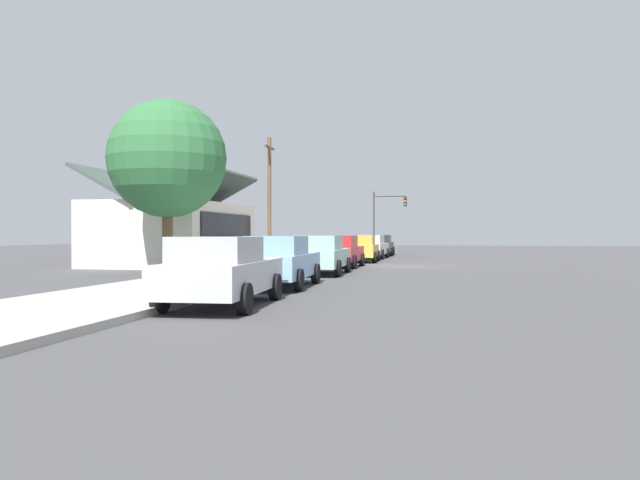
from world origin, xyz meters
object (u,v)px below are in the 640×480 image
object	(u,v)px
car_cherry	(340,251)
shade_tree	(167,159)
fire_hydrant_red	(220,273)
car_mustard	(361,248)
car_skyblue	(280,261)
car_ivory	(371,247)
utility_pole_wooden	(269,197)
car_seafoam	(321,255)
car_silver	(221,271)
car_charcoal	(381,245)
traffic_light_main	(387,212)

from	to	relation	value
car_cherry	shade_tree	world-z (taller)	shade_tree
car_cherry	fire_hydrant_red	world-z (taller)	car_cherry
fire_hydrant_red	car_mustard	bearing A→B (deg)	-4.80
car_skyblue	car_ivory	world-z (taller)	same
utility_pole_wooden	car_ivory	bearing A→B (deg)	-46.15
car_seafoam	car_ivory	bearing A→B (deg)	-1.50
car_silver	car_charcoal	size ratio (longest dim) A/B	0.98
car_seafoam	traffic_light_main	size ratio (longest dim) A/B	0.90
car_charcoal	car_skyblue	bearing A→B (deg)	177.81
car_cherry	shade_tree	bearing A→B (deg)	134.90
car_cherry	utility_pole_wooden	xyz separation A→B (m)	(5.94, 5.34, 3.11)
car_silver	car_mustard	xyz separation A→B (m)	(22.91, -0.11, -0.00)
car_silver	car_mustard	distance (m)	22.91
car_silver	utility_pole_wooden	xyz separation A→B (m)	(22.81, 5.48, 3.11)
car_skyblue	fire_hydrant_red	world-z (taller)	car_skyblue
car_mustard	utility_pole_wooden	bearing A→B (deg)	89.13
car_skyblue	car_charcoal	size ratio (longest dim) A/B	1.00
car_skyblue	car_seafoam	xyz separation A→B (m)	(6.16, -0.08, -0.00)
car_skyblue	traffic_light_main	size ratio (longest dim) A/B	0.93
car_seafoam	traffic_light_main	xyz separation A→B (m)	(26.74, -0.15, 2.68)
car_cherry	car_ivory	distance (m)	11.27
car_silver	car_skyblue	bearing A→B (deg)	-2.62
utility_pole_wooden	car_seafoam	bearing A→B (deg)	-154.28
car_cherry	shade_tree	size ratio (longest dim) A/B	0.60
utility_pole_wooden	traffic_light_main	bearing A→B (deg)	-20.31
car_silver	car_mustard	world-z (taller)	same
car_charcoal	shade_tree	bearing A→B (deg)	162.57
car_mustard	traffic_light_main	bearing A→B (deg)	-2.09
shade_tree	car_skyblue	bearing A→B (deg)	-131.02
car_ivory	car_skyblue	bearing A→B (deg)	-178.68
car_mustard	traffic_light_main	distance (m)	15.43
shade_tree	traffic_light_main	xyz separation A→B (m)	(27.38, -6.57, -1.29)
fire_hydrant_red	car_charcoal	bearing A→B (deg)	-3.01
car_mustard	car_ivory	world-z (taller)	same
car_charcoal	fire_hydrant_red	size ratio (longest dim) A/B	6.84
car_charcoal	car_ivory	bearing A→B (deg)	177.70
fire_hydrant_red	utility_pole_wooden	bearing A→B (deg)	11.93
car_skyblue	car_mustard	xyz separation A→B (m)	(17.70, -0.17, -0.00)
car_mustard	car_charcoal	xyz separation A→B (m)	(11.17, 0.01, 0.00)
car_seafoam	car_mustard	size ratio (longest dim) A/B	1.06
car_seafoam	fire_hydrant_red	world-z (taller)	car_seafoam
car_ivory	traffic_light_main	world-z (taller)	traffic_light_main
car_cherry	car_charcoal	distance (m)	17.21
utility_pole_wooden	car_silver	bearing A→B (deg)	-166.48
car_silver	car_skyblue	size ratio (longest dim) A/B	0.98
car_cherry	traffic_light_main	bearing A→B (deg)	-0.48
fire_hydrant_red	shade_tree	bearing A→B (deg)	35.64
car_charcoal	shade_tree	world-z (taller)	shade_tree
fire_hydrant_red	car_silver	bearing A→B (deg)	-159.04
car_ivory	shade_tree	distance (m)	18.99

